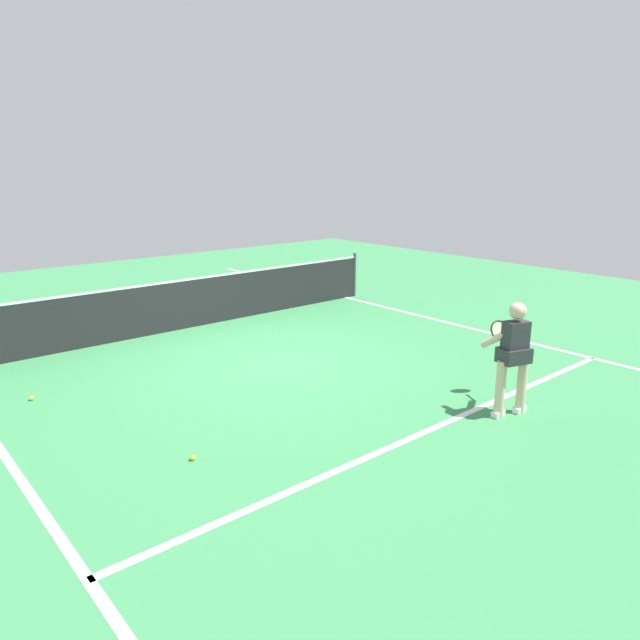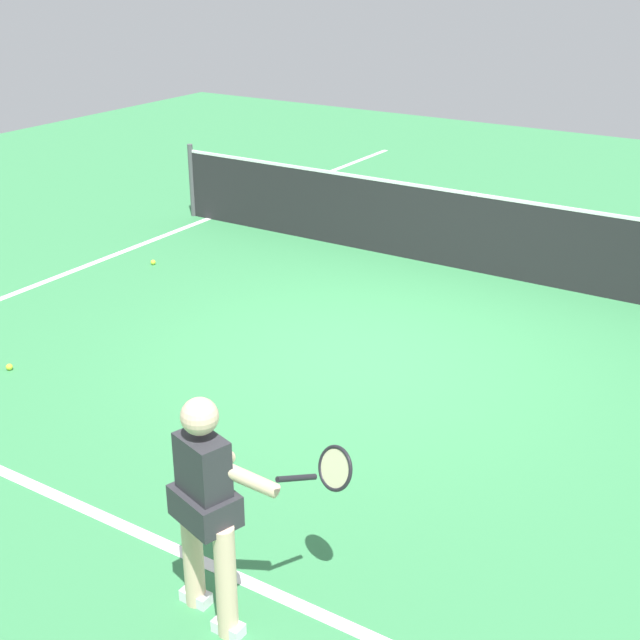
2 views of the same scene
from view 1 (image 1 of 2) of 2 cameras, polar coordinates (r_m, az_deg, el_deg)
ground_plane at (r=10.06m, az=-4.70°, el=-4.02°), size 24.74×24.74×0.00m
service_line_marking at (r=7.69m, az=10.92°, el=-10.37°), size 8.68×0.10×0.01m
sideline_right_marking at (r=12.95m, az=11.08°, el=0.09°), size 0.10×17.03×0.01m
court_net at (r=12.25m, az=-12.54°, el=1.65°), size 9.36×0.08×1.11m
tennis_player at (r=8.09m, az=18.34°, el=-3.16°), size 0.96×0.88×1.55m
tennis_ball_near at (r=6.96m, az=-12.35°, el=-13.01°), size 0.07×0.07×0.07m
tennis_ball_mid at (r=9.35m, az=-26.38°, el=-6.86°), size 0.07×0.07×0.07m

